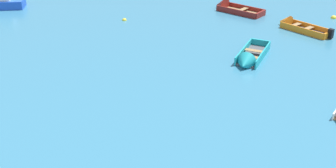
% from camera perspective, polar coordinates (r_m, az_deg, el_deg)
% --- Properties ---
extents(rowboat_turquoise_near_left, '(3.08, 4.42, 1.22)m').
position_cam_1_polar(rowboat_turquoise_near_left, '(26.32, 10.98, 3.33)').
color(rowboat_turquoise_near_left, '#4C4C51').
rests_on(rowboat_turquoise_near_left, ground_plane).
extents(rowboat_orange_center, '(3.60, 4.03, 1.18)m').
position_cam_1_polar(rowboat_orange_center, '(33.35, 16.93, 7.61)').
color(rowboat_orange_center, '#4C4C51').
rests_on(rowboat_orange_center, ground_plane).
extents(rowboat_maroon_back_row_left, '(4.26, 4.05, 1.46)m').
position_cam_1_polar(rowboat_maroon_back_row_left, '(36.93, 8.28, 10.28)').
color(rowboat_maroon_back_row_left, '#99754C').
rests_on(rowboat_maroon_back_row_left, ground_plane).
extents(mooring_buoy_trailing, '(0.37, 0.37, 0.37)m').
position_cam_1_polar(mooring_buoy_trailing, '(34.07, -5.98, 8.64)').
color(mooring_buoy_trailing, yellow).
rests_on(mooring_buoy_trailing, ground_plane).
extents(mooring_buoy_between_boats_right, '(0.47, 0.47, 0.47)m').
position_cam_1_polar(mooring_buoy_between_boats_right, '(36.98, 21.69, 8.35)').
color(mooring_buoy_between_boats_right, yellow).
rests_on(mooring_buoy_between_boats_right, ground_plane).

